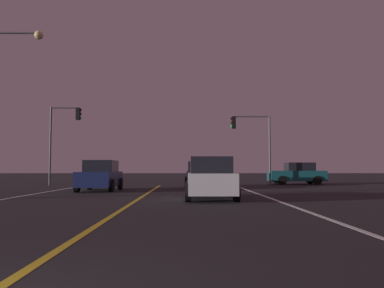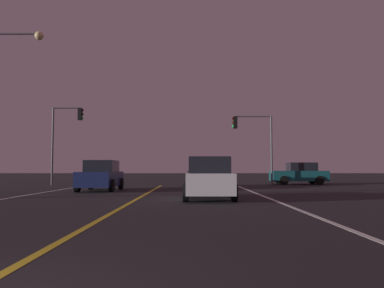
{
  "view_description": "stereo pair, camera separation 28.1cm",
  "coord_description": "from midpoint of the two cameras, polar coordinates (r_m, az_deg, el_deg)",
  "views": [
    {
      "loc": [
        1.96,
        -3.07,
        1.24
      ],
      "look_at": [
        2.29,
        21.2,
        2.76
      ],
      "focal_mm": 36.67,
      "sensor_mm": 36.0,
      "label": 1
    },
    {
      "loc": [
        2.24,
        -3.07,
        1.24
      ],
      "look_at": [
        2.29,
        21.2,
        2.76
      ],
      "focal_mm": 36.67,
      "sensor_mm": 36.0,
      "label": 2
    }
  ],
  "objects": [
    {
      "name": "car_lead_same_lane",
      "position": [
        15.96,
        2.82,
        -5.08
      ],
      "size": [
        2.02,
        4.3,
        1.7
      ],
      "rotation": [
        0.0,
        0.0,
        1.57
      ],
      "color": "black",
      "rests_on": "ground"
    },
    {
      "name": "street_lamp_right_near",
      "position": [
        11.68,
        25.57,
        14.83
      ],
      "size": [
        2.58,
        0.44,
        7.56
      ],
      "rotation": [
        0.0,
        0.0,
        3.14
      ],
      "color": "#4C4C51",
      "rests_on": "ground"
    },
    {
      "name": "car_ahead_far",
      "position": [
        26.4,
        1.53,
        -4.49
      ],
      "size": [
        2.02,
        4.3,
        1.7
      ],
      "rotation": [
        0.0,
        0.0,
        1.57
      ],
      "color": "black",
      "rests_on": "ground"
    },
    {
      "name": "traffic_light_near_left",
      "position": [
        30.74,
        -17.63,
        2.21
      ],
      "size": [
        2.34,
        0.36,
        5.81
      ],
      "color": "#4C4C51",
      "rests_on": "ground"
    },
    {
      "name": "car_crossing_side",
      "position": [
        31.94,
        15.47,
        -4.2
      ],
      "size": [
        4.3,
        2.02,
        1.7
      ],
      "rotation": [
        0.0,
        0.0,
        3.14
      ],
      "color": "black",
      "rests_on": "ground"
    },
    {
      "name": "lane_edge_right",
      "position": [
        13.35,
        14.6,
        -8.79
      ],
      "size": [
        0.16,
        31.59,
        0.01
      ],
      "primitive_type": "cube",
      "color": "silver",
      "rests_on": "ground"
    },
    {
      "name": "lane_center_divider",
      "position": [
        13.09,
        -9.45,
        -8.96
      ],
      "size": [
        0.16,
        31.59,
        0.01
      ],
      "primitive_type": "cube",
      "color": "gold",
      "rests_on": "ground"
    },
    {
      "name": "traffic_light_near_right",
      "position": [
        29.64,
        8.9,
        1.53
      ],
      "size": [
        3.01,
        0.36,
        5.18
      ],
      "rotation": [
        0.0,
        0.0,
        3.14
      ],
      "color": "#4C4C51",
      "rests_on": "ground"
    },
    {
      "name": "car_oncoming",
      "position": [
        22.59,
        -12.87,
        -4.55
      ],
      "size": [
        2.02,
        4.3,
        1.7
      ],
      "rotation": [
        0.0,
        0.0,
        -1.57
      ],
      "color": "black",
      "rests_on": "ground"
    },
    {
      "name": "street_lamp_left_mid",
      "position": [
        21.65,
        -25.3,
        7.23
      ],
      "size": [
        2.5,
        0.44,
        8.13
      ],
      "color": "#4C4C51",
      "rests_on": "ground"
    }
  ]
}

